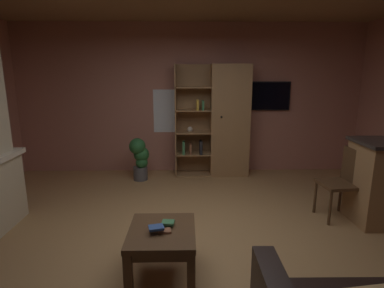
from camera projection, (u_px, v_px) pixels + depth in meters
The scene contains 11 objects.
floor at pixel (193, 245), 3.43m from camera, with size 6.39×5.43×0.02m, color #A37A4C.
wall_back at pixel (190, 100), 5.80m from camera, with size 6.51×0.06×2.75m, color #AD7060.
window_pane_back at pixel (171, 111), 5.81m from camera, with size 0.66×0.01×0.80m, color white.
bookshelf_cabinet at pixel (225, 122), 5.63m from camera, with size 1.34×0.41×2.01m.
coffee_table at pixel (162, 239), 2.81m from camera, with size 0.60×0.67×0.47m.
table_book_0 at pixel (165, 231), 2.75m from camera, with size 0.11×0.08×0.02m, color brown.
table_book_1 at pixel (168, 223), 2.86m from camera, with size 0.11×0.09×0.02m, color #387247.
table_book_2 at pixel (156, 227), 2.72m from camera, with size 0.13×0.10×0.02m, color #2D4C8C.
dining_chair at pixel (344, 179), 3.96m from camera, with size 0.46×0.46×0.92m.
potted_floor_plant at pixel (140, 157), 5.42m from camera, with size 0.34×0.31×0.76m.
wall_mounted_tv at pixel (265, 96), 5.75m from camera, with size 0.94×0.06×0.53m.
Camera 1 is at (-0.06, -3.10, 1.84)m, focal length 28.98 mm.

